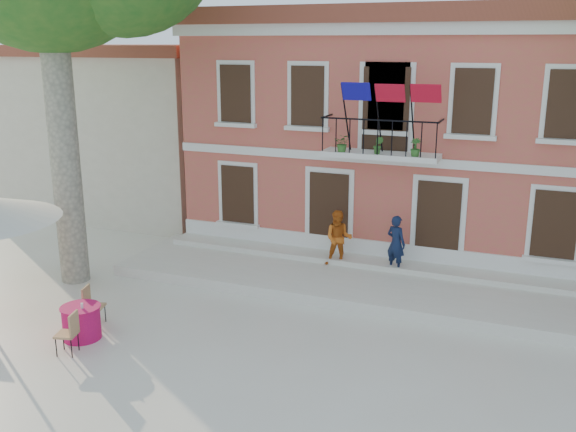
# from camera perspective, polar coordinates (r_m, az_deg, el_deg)

# --- Properties ---
(ground) EXTENTS (90.00, 90.00, 0.00)m
(ground) POSITION_cam_1_polar(r_m,az_deg,el_deg) (14.59, -5.60, -11.29)
(ground) COLOR beige
(ground) RESTS_ON ground
(main_building) EXTENTS (13.50, 9.59, 7.50)m
(main_building) POSITION_cam_1_polar(r_m,az_deg,el_deg) (22.08, 11.08, 7.86)
(main_building) COLOR #CC4B49
(main_building) RESTS_ON ground
(neighbor_west) EXTENTS (9.40, 9.40, 6.40)m
(neighbor_west) POSITION_cam_1_polar(r_m,az_deg,el_deg) (27.63, -12.84, 8.00)
(neighbor_west) COLOR beige
(neighbor_west) RESTS_ON ground
(terrace) EXTENTS (14.00, 3.40, 0.30)m
(terrace) POSITION_cam_1_polar(r_m,az_deg,el_deg) (17.64, 6.90, -5.99)
(terrace) COLOR silver
(terrace) RESTS_ON ground
(pedestrian_navy) EXTENTS (0.69, 0.58, 1.60)m
(pedestrian_navy) POSITION_cam_1_polar(r_m,az_deg,el_deg) (18.04, 9.57, -2.42)
(pedestrian_navy) COLOR #111B38
(pedestrian_navy) RESTS_ON terrace
(pedestrian_orange) EXTENTS (0.90, 0.76, 1.62)m
(pedestrian_orange) POSITION_cam_1_polar(r_m,az_deg,el_deg) (18.25, 4.53, -2.00)
(pedestrian_orange) COLOR #CA5C17
(pedestrian_orange) RESTS_ON terrace
(cafe_table_1) EXTENTS (0.91, 1.96, 0.95)m
(cafe_table_1) POSITION_cam_1_polar(r_m,az_deg,el_deg) (15.35, -17.89, -8.87)
(cafe_table_1) COLOR #D5144E
(cafe_table_1) RESTS_ON ground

